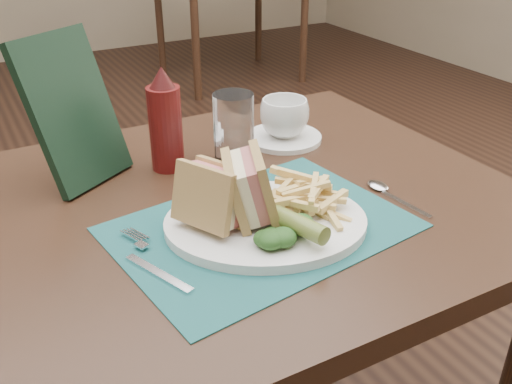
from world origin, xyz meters
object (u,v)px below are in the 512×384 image
at_px(plate, 266,223).
at_px(check_presenter, 73,110).
at_px(table_main, 240,363).
at_px(coffee_cup, 284,118).
at_px(table_bg_right, 230,24).
at_px(sandwich_half_b, 235,187).
at_px(saucer, 284,138).
at_px(drinking_glass, 234,129).
at_px(ketchup_bottle, 165,119).
at_px(placemat, 261,227).
at_px(sandwich_half_a, 203,201).

distance_m(plate, check_presenter, 0.37).
bearing_deg(table_main, coffee_cup, 40.89).
distance_m(table_bg_right, plate, 3.24).
bearing_deg(plate, table_bg_right, 87.49).
bearing_deg(sandwich_half_b, coffee_cup, 68.88).
distance_m(saucer, drinking_glass, 0.15).
bearing_deg(ketchup_bottle, table_bg_right, 61.74).
distance_m(placemat, coffee_cup, 0.34).
bearing_deg(check_presenter, ketchup_bottle, -44.55).
height_order(plate, check_presenter, check_presenter).
xyz_separation_m(table_bg_right, coffee_cup, (-1.17, -2.64, 0.42)).
bearing_deg(coffee_cup, check_presenter, 176.45).
bearing_deg(ketchup_bottle, sandwich_half_b, -86.83).
height_order(table_bg_right, sandwich_half_a, sandwich_half_a).
height_order(sandwich_half_a, coffee_cup, sandwich_half_a).
height_order(placemat, ketchup_bottle, ketchup_bottle).
height_order(sandwich_half_b, check_presenter, check_presenter).
xyz_separation_m(sandwich_half_a, sandwich_half_b, (0.05, 0.01, 0.00)).
bearing_deg(drinking_glass, saucer, 18.16).
xyz_separation_m(plate, coffee_cup, (0.20, 0.27, 0.04)).
distance_m(drinking_glass, ketchup_bottle, 0.12).
relative_size(placemat, saucer, 2.80).
distance_m(placemat, plate, 0.01).
xyz_separation_m(placemat, saucer, (0.20, 0.27, 0.00)).
distance_m(plate, coffee_cup, 0.34).
bearing_deg(saucer, sandwich_half_b, -132.88).
bearing_deg(saucer, plate, -125.64).
bearing_deg(saucer, drinking_glass, -161.84).
height_order(plate, sandwich_half_a, sandwich_half_a).
distance_m(table_bg_right, ketchup_bottle, 3.04).
height_order(coffee_cup, drinking_glass, drinking_glass).
xyz_separation_m(table_main, coffee_cup, (0.19, 0.16, 0.42)).
relative_size(placemat, drinking_glass, 3.24).
bearing_deg(coffee_cup, drinking_glass, -161.84).
relative_size(table_bg_right, placemat, 2.14).
relative_size(table_main, placemat, 2.14).
xyz_separation_m(table_main, saucer, (0.19, 0.16, 0.38)).
bearing_deg(table_main, plate, -94.24).
xyz_separation_m(table_bg_right, ketchup_bottle, (-1.42, -2.65, 0.47)).
distance_m(saucer, coffee_cup, 0.04).
bearing_deg(table_bg_right, saucer, -114.01).
distance_m(table_bg_right, sandwich_half_b, 3.25).
bearing_deg(check_presenter, placemat, -88.53).
height_order(drinking_glass, check_presenter, check_presenter).
xyz_separation_m(sandwich_half_b, drinking_glass, (0.10, 0.21, -0.00)).
bearing_deg(coffee_cup, saucer, 0.00).
height_order(sandwich_half_b, saucer, sandwich_half_b).
height_order(table_main, drinking_glass, drinking_glass).
relative_size(placemat, check_presenter, 1.65).
relative_size(sandwich_half_a, check_presenter, 0.38).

